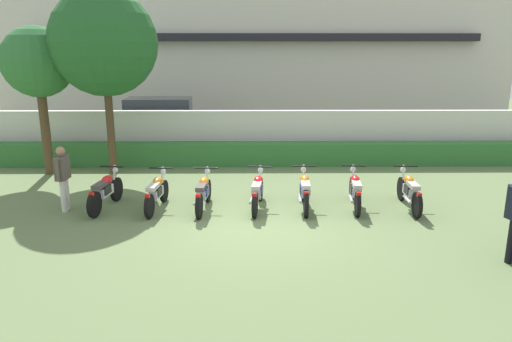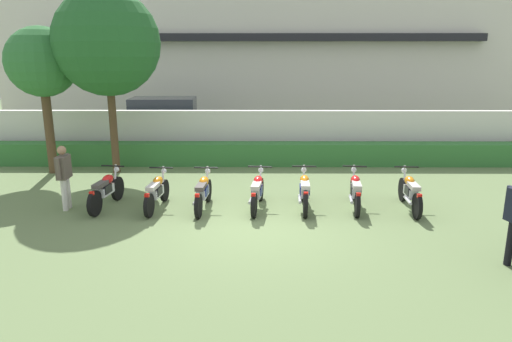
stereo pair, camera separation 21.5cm
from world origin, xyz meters
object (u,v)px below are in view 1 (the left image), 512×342
object	(u,v)px
motorcycle_in_row_0	(105,191)
tree_far_side	(104,43)
motorcycle_in_row_2	(203,192)
motorcycle_in_row_3	(258,191)
motorcycle_in_row_6	(409,191)
motorcycle_in_row_5	(355,190)
motorcycle_in_row_1	(156,192)
tree_near_inspector	(38,63)
motorcycle_in_row_4	(305,190)
inspector_person	(63,174)
parked_car	(163,120)

from	to	relation	value
motorcycle_in_row_0	tree_far_side	bearing A→B (deg)	20.62
motorcycle_in_row_2	motorcycle_in_row_3	distance (m)	1.32
motorcycle_in_row_2	motorcycle_in_row_6	world-z (taller)	motorcycle_in_row_6
motorcycle_in_row_5	motorcycle_in_row_6	distance (m)	1.31
motorcycle_in_row_1	motorcycle_in_row_2	distance (m)	1.14
tree_near_inspector	motorcycle_in_row_2	xyz separation A→B (m)	(5.22, -3.57, -2.97)
motorcycle_in_row_1	motorcycle_in_row_2	xyz separation A→B (m)	(1.14, -0.03, 0.00)
motorcycle_in_row_4	tree_near_inspector	bearing A→B (deg)	68.56
motorcycle_in_row_1	tree_far_side	bearing A→B (deg)	35.19
motorcycle_in_row_4	motorcycle_in_row_2	bearing A→B (deg)	94.46
motorcycle_in_row_1	motorcycle_in_row_6	size ratio (longest dim) A/B	0.92
motorcycle_in_row_0	motorcycle_in_row_5	distance (m)	6.09
motorcycle_in_row_2	motorcycle_in_row_4	size ratio (longest dim) A/B	0.98
inspector_person	motorcycle_in_row_0	bearing A→B (deg)	6.77
motorcycle_in_row_2	inspector_person	xyz separation A→B (m)	(-3.33, -0.01, 0.48)
motorcycle_in_row_5	parked_car	bearing A→B (deg)	41.98
motorcycle_in_row_2	motorcycle_in_row_3	size ratio (longest dim) A/B	0.97
motorcycle_in_row_0	motorcycle_in_row_4	size ratio (longest dim) A/B	1.00
tree_far_side	motorcycle_in_row_4	bearing A→B (deg)	-32.24
motorcycle_in_row_5	inspector_person	bearing A→B (deg)	97.67
motorcycle_in_row_4	motorcycle_in_row_6	world-z (taller)	motorcycle_in_row_4
motorcycle_in_row_1	inspector_person	xyz separation A→B (m)	(-2.19, -0.05, 0.48)
parked_car	tree_near_inspector	distance (m)	6.50
motorcycle_in_row_6	tree_far_side	bearing A→B (deg)	69.56
motorcycle_in_row_4	motorcycle_in_row_6	bearing A→B (deg)	-87.64
parked_car	motorcycle_in_row_3	distance (m)	9.73
parked_car	motorcycle_in_row_3	world-z (taller)	parked_car
motorcycle_in_row_1	motorcycle_in_row_3	size ratio (longest dim) A/B	0.95
motorcycle_in_row_1	motorcycle_in_row_6	distance (m)	6.14
motorcycle_in_row_5	motorcycle_in_row_2	bearing A→B (deg)	98.50
motorcycle_in_row_3	parked_car	bearing A→B (deg)	30.51
parked_car	tree_far_side	distance (m)	6.19
motorcycle_in_row_2	motorcycle_in_row_3	xyz separation A→B (m)	(1.31, 0.08, 0.00)
tree_far_side	motorcycle_in_row_1	xyz separation A→B (m)	(2.09, -3.60, -3.56)
motorcycle_in_row_5	motorcycle_in_row_6	size ratio (longest dim) A/B	0.98
motorcycle_in_row_4	inspector_person	size ratio (longest dim) A/B	1.19
motorcycle_in_row_1	motorcycle_in_row_6	bearing A→B (deg)	-85.03
motorcycle_in_row_5	motorcycle_in_row_6	xyz separation A→B (m)	(1.30, -0.10, 0.01)
motorcycle_in_row_0	inspector_person	size ratio (longest dim) A/B	1.19
parked_car	motorcycle_in_row_2	size ratio (longest dim) A/B	2.48
tree_near_inspector	motorcycle_in_row_6	size ratio (longest dim) A/B	2.31
tree_near_inspector	tree_far_side	distance (m)	2.09
motorcycle_in_row_2	motorcycle_in_row_5	size ratio (longest dim) A/B	0.96
motorcycle_in_row_1	motorcycle_in_row_4	world-z (taller)	motorcycle_in_row_4
motorcycle_in_row_6	motorcycle_in_row_4	bearing A→B (deg)	92.49
motorcycle_in_row_0	motorcycle_in_row_3	world-z (taller)	motorcycle_in_row_0
tree_near_inspector	motorcycle_in_row_6	distance (m)	11.22
tree_near_inspector	motorcycle_in_row_4	bearing A→B (deg)	-24.59
tree_far_side	motorcycle_in_row_1	size ratio (longest dim) A/B	3.10
motorcycle_in_row_1	motorcycle_in_row_4	size ratio (longest dim) A/B	0.96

